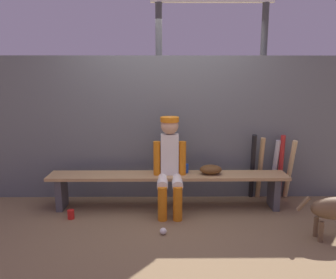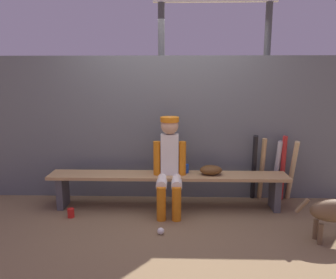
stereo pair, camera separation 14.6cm
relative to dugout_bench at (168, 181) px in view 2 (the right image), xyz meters
The scene contains 14 objects.
ground_plane 0.36m from the dugout_bench, ahead, with size 30.00×30.00×0.00m, color brown.
chainlink_fence 0.73m from the dugout_bench, 90.00° to the left, with size 5.36×0.03×1.94m, color #595E63.
dugout_bench is the anchor object (origin of this frame).
player_seated 0.30m from the dugout_bench, 79.07° to the right, with size 0.41×0.55×1.19m.
baseball_glove 0.56m from the dugout_bench, ahead, with size 0.28×0.20×0.12m, color #593819.
bat_aluminum_black 1.19m from the dugout_bench, 14.01° to the left, with size 0.06×0.06×0.94m, color black.
bat_wood_tan 1.31m from the dugout_bench, 14.32° to the left, with size 0.06×0.06×0.87m, color tan.
bat_aluminum_silver 1.50m from the dugout_bench, 12.36° to the left, with size 0.06×0.06×0.84m, color #B7B7BC.
bat_aluminum_red 1.57m from the dugout_bench, 10.77° to the left, with size 0.06×0.06×0.91m, color #B22323.
bat_wood_natural 1.69m from the dugout_bench, ahead, with size 0.06×0.06×0.86m, color tan.
baseball 0.81m from the dugout_bench, 94.48° to the right, with size 0.07×0.07×0.07m, color white.
cup_on_ground 1.25m from the dugout_bench, 164.04° to the right, with size 0.08×0.08×0.11m, color red.
cup_on_bench 0.28m from the dugout_bench, 18.90° to the left, with size 0.08×0.08×0.11m, color #1E47AD.
scoreboard 2.65m from the dugout_bench, 55.93° to the left, with size 2.08×0.27×3.85m.
Camera 2 is at (0.11, -4.08, 1.69)m, focal length 35.70 mm.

